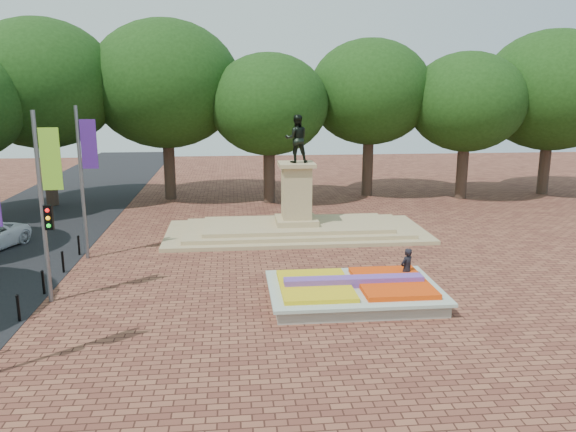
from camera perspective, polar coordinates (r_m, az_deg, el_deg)
The scene contains 7 objects.
ground at distance 22.99m, azimuth 3.14°, elevation -6.82°, with size 90.00×90.00×0.00m, color brown.
flower_bed at distance 21.20m, azimuth 6.75°, elevation -7.54°, with size 6.30×4.30×0.91m.
monument at distance 30.37m, azimuth 0.85°, elevation -0.20°, with size 14.00×6.00×6.40m.
tree_row_back at distance 39.82m, azimuth 2.60°, elevation 11.29°, with size 44.80×8.80×10.43m.
banner_poles at distance 21.51m, azimuth -23.71°, elevation 1.43°, with size 0.88×11.17×7.00m.
bollard_row at distance 22.37m, azimuth -24.62°, elevation -7.15°, with size 0.12×13.12×0.98m.
pedestrian at distance 22.53m, azimuth 11.94°, elevation -5.27°, with size 0.61×0.40×1.66m, color black.
Camera 1 is at (-3.40, -21.39, 7.71)m, focal length 35.00 mm.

